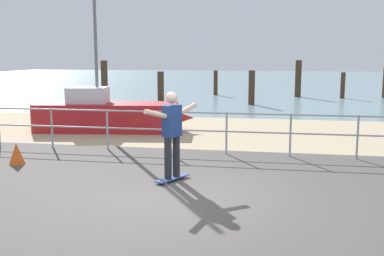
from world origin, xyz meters
TOP-DOWN VIEW (x-y plane):
  - ground_plane at (0.00, -1.00)m, footprint 24.00×10.00m
  - beach_strip at (0.00, 7.00)m, footprint 24.00×6.00m
  - sea_surface at (0.00, 35.00)m, footprint 72.00×50.00m
  - railing_fence at (-1.17, 3.60)m, footprint 12.18×0.05m
  - sailboat at (-3.57, 6.40)m, footprint 5.05×1.96m
  - skateboard at (-0.42, 1.03)m, footprint 0.56×0.80m
  - skateboarder at (-0.42, 1.03)m, footprint 0.77×1.31m
  - groyne_post_0 at (-6.77, 14.12)m, footprint 0.32×0.32m
  - groyne_post_1 at (-4.39, 15.93)m, footprint 0.34×0.34m
  - groyne_post_2 at (-2.01, 19.83)m, footprint 0.24×0.24m
  - groyne_post_3 at (0.37, 14.85)m, footprint 0.30×0.30m
  - groyne_post_4 at (2.75, 19.43)m, footprint 0.35×0.35m
  - groyne_post_5 at (5.12, 18.97)m, footprint 0.25×0.25m
  - traffic_cone at (-4.09, 1.72)m, footprint 0.36×0.36m

SIDE VIEW (x-z plane):
  - ground_plane at x=0.00m, z-range -0.02..0.02m
  - beach_strip at x=0.00m, z-range -0.02..0.02m
  - sea_surface at x=0.00m, z-range -0.02..0.02m
  - skateboard at x=-0.42m, z-range 0.03..0.11m
  - traffic_cone at x=-4.09m, z-range 0.00..0.50m
  - sailboat at x=-3.57m, z-range -2.38..3.43m
  - railing_fence at x=-1.17m, z-range 0.17..1.22m
  - groyne_post_5 at x=5.12m, z-range 0.00..1.44m
  - groyne_post_2 at x=-2.01m, z-range 0.00..1.47m
  - groyne_post_1 at x=-4.39m, z-range 0.00..1.54m
  - groyne_post_3 at x=0.37m, z-range 0.00..1.66m
  - skateboarder at x=-0.42m, z-range 0.19..1.84m
  - groyne_post_4 at x=2.75m, z-range 0.00..2.09m
  - groyne_post_0 at x=-6.77m, z-range 0.00..2.12m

